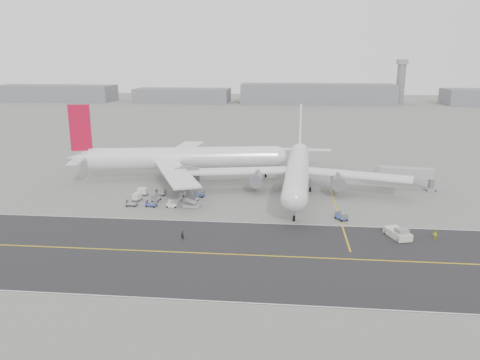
# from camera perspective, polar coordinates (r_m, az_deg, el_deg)

# --- Properties ---
(ground) EXTENTS (700.00, 700.00, 0.00)m
(ground) POSITION_cam_1_polar(r_m,az_deg,el_deg) (97.54, -5.63, -4.56)
(ground) COLOR gray
(ground) RESTS_ON ground
(taxiway) EXTENTS (220.00, 59.00, 0.03)m
(taxiway) POSITION_cam_1_polar(r_m,az_deg,el_deg) (80.17, -4.60, -8.88)
(taxiway) COLOR #2C2C2E
(taxiway) RESTS_ON ground
(horizon_buildings) EXTENTS (520.00, 28.00, 28.00)m
(horizon_buildings) POSITION_cam_1_polar(r_m,az_deg,el_deg) (351.89, 7.68, 9.27)
(horizon_buildings) COLOR slate
(horizon_buildings) RESTS_ON ground
(control_tower) EXTENTS (7.00, 7.00, 31.25)m
(control_tower) POSITION_cam_1_polar(r_m,az_deg,el_deg) (364.79, 19.02, 11.37)
(control_tower) COLOR slate
(control_tower) RESTS_ON ground
(airliner_a) EXTENTS (58.67, 57.58, 20.37)m
(airliner_a) POSITION_cam_1_polar(r_m,az_deg,el_deg) (127.45, -7.49, 2.69)
(airliner_a) COLOR white
(airliner_a) RESTS_ON ground
(airliner_b) EXTENTS (54.50, 55.20, 19.03)m
(airliner_b) POSITION_cam_1_polar(r_m,az_deg,el_deg) (115.16, 7.04, 1.23)
(airliner_b) COLOR white
(airliner_b) RESTS_ON ground
(pushback_tug) EXTENTS (4.45, 7.51, 2.14)m
(pushback_tug) POSITION_cam_1_polar(r_m,az_deg,el_deg) (90.81, 18.72, -6.18)
(pushback_tug) COLOR beige
(pushback_tug) RESTS_ON ground
(jet_bridge) EXTENTS (15.14, 4.92, 5.65)m
(jet_bridge) POSITION_cam_1_polar(r_m,az_deg,el_deg) (124.14, 19.48, 0.74)
(jet_bridge) COLOR gray
(jet_bridge) RESTS_ON ground
(gse_cluster) EXTENTS (22.67, 18.23, 1.87)m
(gse_cluster) POSITION_cam_1_polar(r_m,az_deg,el_deg) (109.23, -9.00, -2.56)
(gse_cluster) COLOR gray
(gse_cluster) RESTS_ON ground
(stray_dolly) EXTENTS (2.68, 3.05, 1.60)m
(stray_dolly) POSITION_cam_1_polar(r_m,az_deg,el_deg) (97.77, 12.23, -4.78)
(stray_dolly) COLOR silver
(stray_dolly) RESTS_ON ground
(ground_crew_a) EXTENTS (0.75, 0.62, 1.76)m
(ground_crew_a) POSITION_cam_1_polar(r_m,az_deg,el_deg) (85.76, -7.01, -6.71)
(ground_crew_a) COLOR black
(ground_crew_a) RESTS_ON ground
(ground_crew_b) EXTENTS (1.13, 1.01, 1.93)m
(ground_crew_b) POSITION_cam_1_polar(r_m,az_deg,el_deg) (92.62, 22.66, -6.08)
(ground_crew_b) COLOR #CFCE18
(ground_crew_b) RESTS_ON ground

